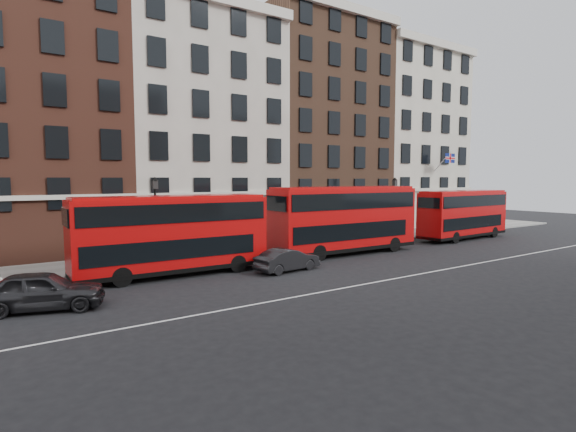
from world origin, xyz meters
TOP-DOWN VIEW (x-y plane):
  - ground at (0.00, 0.00)m, footprint 120.00×120.00m
  - pavement at (0.00, 10.50)m, footprint 80.00×5.00m
  - kerb at (0.00, 8.00)m, footprint 80.00×0.30m
  - road_centre_line at (0.00, -2.00)m, footprint 70.00×0.12m
  - building_terrace at (-0.31, 17.88)m, footprint 64.00×11.95m
  - bus_b at (-6.71, 5.47)m, footprint 10.61×2.81m
  - bus_c at (5.89, 5.47)m, footprint 11.48×3.04m
  - bus_d at (19.85, 5.47)m, footprint 10.34×2.95m
  - car_rear at (-13.42, 2.19)m, footprint 5.14×3.29m
  - car_front at (-0.78, 2.92)m, footprint 4.18×1.88m
  - lamp_post_left at (-6.35, 9.28)m, footprint 0.44×0.44m
  - lamp_post_right at (14.73, 8.84)m, footprint 0.44×0.44m
  - traffic_light at (25.26, 8.11)m, footprint 0.25×0.45m
  - iron_railings at (0.00, 12.70)m, footprint 6.60×0.06m

SIDE VIEW (x-z plane):
  - ground at x=0.00m, z-range 0.00..0.00m
  - road_centre_line at x=0.00m, z-range 0.00..0.01m
  - pavement at x=0.00m, z-range 0.00..0.15m
  - kerb at x=0.00m, z-range 0.00..0.16m
  - iron_railings at x=0.00m, z-range 0.15..1.15m
  - car_front at x=-0.78m, z-range 0.00..1.33m
  - car_rear at x=-13.42m, z-range 0.00..1.63m
  - bus_d at x=19.85m, z-range 0.16..4.46m
  - bus_b at x=-6.71m, z-range 0.16..4.59m
  - traffic_light at x=25.26m, z-range 0.81..4.08m
  - bus_c at x=5.89m, z-range 0.17..4.97m
  - lamp_post_left at x=-6.35m, z-range 0.42..5.74m
  - lamp_post_right at x=14.73m, z-range 0.42..5.74m
  - building_terrace at x=-0.31m, z-range -0.76..21.24m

